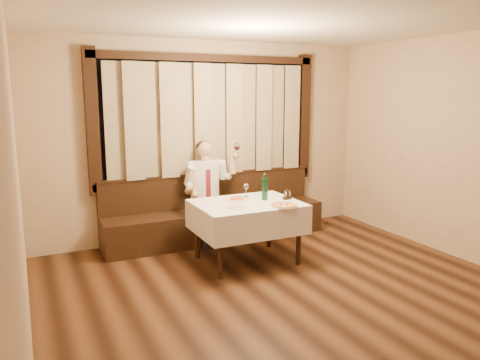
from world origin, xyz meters
name	(u,v)px	position (x,y,z in m)	size (l,w,h in m)	color
room	(278,148)	(0.00, 0.97, 1.50)	(5.01, 6.01, 2.81)	black
banquette	(215,218)	(0.00, 2.72, 0.31)	(3.20, 0.61, 0.94)	black
dining_table	(247,211)	(0.00, 1.70, 0.65)	(1.27, 0.97, 0.76)	black
pizza	(284,205)	(0.30, 1.32, 0.77)	(0.32, 0.32, 0.03)	white
pasta_red	(237,197)	(-0.07, 1.85, 0.80)	(0.28, 0.28, 0.10)	white
pasta_cream	(237,205)	(-0.23, 1.50, 0.79)	(0.23, 0.23, 0.08)	white
green_bottle	(265,189)	(0.26, 1.73, 0.90)	(0.07, 0.07, 0.34)	#125429
table_wine_glass	(246,187)	(0.13, 1.99, 0.88)	(0.06, 0.06, 0.17)	white
cruet_caddy	(287,196)	(0.53, 1.63, 0.80)	(0.13, 0.09, 0.12)	black
seated_man	(207,184)	(-0.15, 2.63, 0.83)	(0.78, 0.58, 1.42)	black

